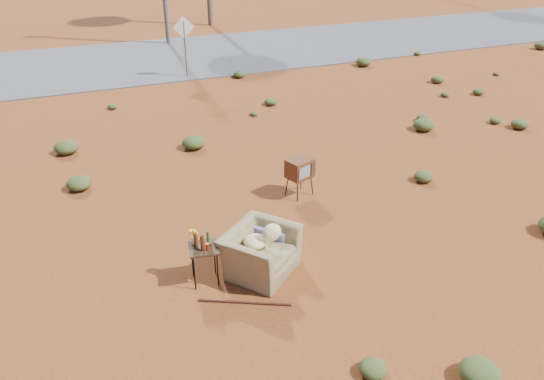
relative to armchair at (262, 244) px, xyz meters
name	(u,v)px	position (x,y,z in m)	size (l,w,h in m)	color
ground	(271,269)	(0.11, -0.13, -0.49)	(140.00, 140.00, 0.00)	brown
highway	(133,61)	(0.11, 14.87, -0.47)	(140.00, 7.00, 0.04)	#565659
armchair	(262,244)	(0.00, 0.00, 0.00)	(1.52, 1.58, 1.05)	olive
tv_unit	(300,169)	(1.69, 2.14, 0.15)	(0.64, 0.58, 0.86)	black
side_table	(201,245)	(-1.05, 0.02, 0.22)	(0.54, 0.54, 0.96)	#382514
rusty_bar	(244,302)	(-0.61, -0.80, -0.47)	(0.04, 0.04, 1.50)	#471C13
road_sign	(184,36)	(1.61, 11.87, 1.01)	(0.78, 0.06, 2.19)	brown
scrub_patch	(169,167)	(-0.71, 4.28, -0.35)	(17.49, 8.07, 0.33)	#455223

